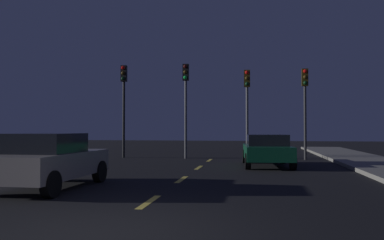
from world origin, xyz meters
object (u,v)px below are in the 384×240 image
at_px(traffic_signal_far_left, 124,93).
at_px(car_stopped_ahead, 267,150).
at_px(car_adjacent_lane, 49,160).
at_px(traffic_signal_center_left, 186,92).
at_px(traffic_signal_center_right, 247,96).
at_px(traffic_signal_far_right, 305,96).

xyz_separation_m(traffic_signal_far_left, car_stopped_ahead, (7.74, -3.80, -2.89)).
distance_m(traffic_signal_far_left, car_stopped_ahead, 9.09).
bearing_deg(car_stopped_ahead, traffic_signal_far_left, 153.86).
xyz_separation_m(traffic_signal_far_left, car_adjacent_lane, (1.77, -11.01, -2.84)).
relative_size(traffic_signal_center_left, car_stopped_ahead, 1.25).
xyz_separation_m(traffic_signal_center_left, traffic_signal_center_right, (3.31, -0.00, -0.26)).
xyz_separation_m(traffic_signal_far_left, traffic_signal_center_right, (6.83, -0.00, -0.27)).
height_order(traffic_signal_far_left, car_stopped_ahead, traffic_signal_far_left).
bearing_deg(car_stopped_ahead, traffic_signal_center_right, 103.40).
height_order(traffic_signal_center_right, car_adjacent_lane, traffic_signal_center_right).
bearing_deg(car_adjacent_lane, traffic_signal_center_left, 80.98).
relative_size(car_stopped_ahead, car_adjacent_lane, 1.06).
relative_size(traffic_signal_center_right, car_stopped_ahead, 1.15).
distance_m(traffic_signal_far_right, car_stopped_ahead, 5.05).
xyz_separation_m(traffic_signal_center_right, car_stopped_ahead, (0.90, -3.80, -2.62)).
height_order(traffic_signal_center_right, car_stopped_ahead, traffic_signal_center_right).
relative_size(traffic_signal_far_right, car_adjacent_lane, 1.22).
distance_m(traffic_signal_far_left, traffic_signal_center_left, 3.52).
xyz_separation_m(traffic_signal_far_right, car_stopped_ahead, (-2.07, -3.80, -2.61)).
distance_m(traffic_signal_far_right, car_adjacent_lane, 13.87).
relative_size(traffic_signal_center_left, traffic_signal_center_right, 1.09).
distance_m(traffic_signal_center_left, car_stopped_ahead, 6.36).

